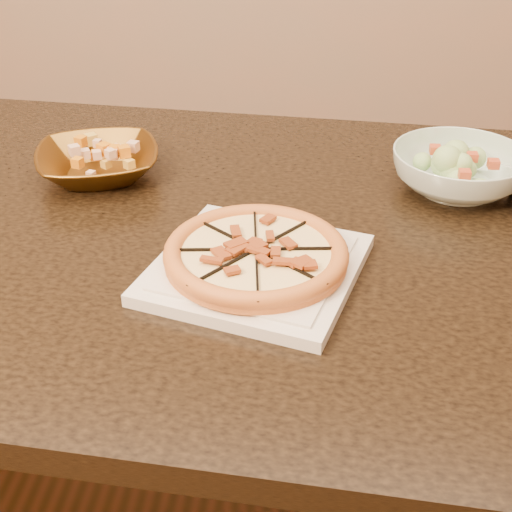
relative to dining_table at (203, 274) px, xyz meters
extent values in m
cube|color=black|center=(0.00, 0.00, 0.07)|extent=(1.56, 1.08, 0.04)
cube|color=beige|center=(0.10, -0.14, 0.10)|extent=(0.33, 0.33, 0.02)
cube|color=beige|center=(0.10, -0.14, 0.11)|extent=(0.28, 0.28, 0.00)
cylinder|color=#C57E34|center=(0.10, -0.14, 0.12)|extent=(0.25, 0.25, 0.01)
torus|color=#C57E34|center=(0.10, -0.14, 0.13)|extent=(0.25, 0.25, 0.03)
cylinder|color=beige|center=(0.10, -0.14, 0.13)|extent=(0.20, 0.20, 0.01)
cube|color=black|center=(0.10, -0.14, 0.13)|extent=(0.03, 0.25, 0.01)
cube|color=black|center=(0.10, -0.14, 0.13)|extent=(0.20, 0.16, 0.01)
cube|color=black|center=(0.10, -0.14, 0.13)|extent=(0.25, 0.03, 0.01)
cube|color=black|center=(0.10, -0.14, 0.13)|extent=(0.16, 0.20, 0.01)
cube|color=#9B441B|center=(0.12, -0.13, 0.14)|extent=(0.03, 0.02, 0.00)
cube|color=#9B441B|center=(0.14, -0.12, 0.14)|extent=(0.03, 0.02, 0.00)
cube|color=#9B441B|center=(0.15, -0.09, 0.14)|extent=(0.03, 0.03, 0.00)
cube|color=#9B441B|center=(0.11, -0.12, 0.14)|extent=(0.02, 0.03, 0.00)
cube|color=#9B441B|center=(0.11, -0.09, 0.14)|extent=(0.02, 0.03, 0.00)
cube|color=#9B441B|center=(0.09, -0.07, 0.14)|extent=(0.02, 0.03, 0.00)
cube|color=#9B441B|center=(0.09, -0.11, 0.14)|extent=(0.02, 0.03, 0.00)
cube|color=#9B441B|center=(0.06, -0.10, 0.14)|extent=(0.03, 0.03, 0.00)
cube|color=#9B441B|center=(0.03, -0.10, 0.14)|extent=(0.03, 0.02, 0.00)
cube|color=#9B441B|center=(0.06, -0.13, 0.14)|extent=(0.03, 0.02, 0.00)
cube|color=#9B441B|center=(0.04, -0.14, 0.14)|extent=(0.03, 0.02, 0.00)
cube|color=#9B441B|center=(0.08, -0.15, 0.14)|extent=(0.03, 0.02, 0.00)
cube|color=#9B441B|center=(0.06, -0.17, 0.14)|extent=(0.03, 0.03, 0.00)
cube|color=#9B441B|center=(0.06, -0.20, 0.14)|extent=(0.02, 0.03, 0.00)
cube|color=#9B441B|center=(0.09, -0.17, 0.14)|extent=(0.02, 0.03, 0.00)
cube|color=#9B441B|center=(0.10, -0.19, 0.14)|extent=(0.02, 0.03, 0.00)
cube|color=#9B441B|center=(0.13, -0.21, 0.14)|extent=(0.02, 0.03, 0.00)
cube|color=#9B441B|center=(0.12, -0.16, 0.14)|extent=(0.03, 0.03, 0.00)
cube|color=#9B441B|center=(0.15, -0.17, 0.14)|extent=(0.03, 0.02, 0.00)
cube|color=#9B441B|center=(0.12, -0.14, 0.14)|extent=(0.03, 0.02, 0.00)
imported|color=brown|center=(-0.20, 0.15, 0.12)|extent=(0.26, 0.26, 0.05)
cube|color=tan|center=(-0.20, 0.15, 0.16)|extent=(0.03, 0.03, 0.03)
cube|color=orange|center=(-0.19, 0.15, 0.16)|extent=(0.03, 0.03, 0.03)
cube|color=gold|center=(-0.18, 0.17, 0.16)|extent=(0.03, 0.03, 0.03)
cube|color=tan|center=(-0.18, 0.18, 0.16)|extent=(0.03, 0.03, 0.03)
cube|color=orange|center=(-0.20, 0.16, 0.16)|extent=(0.03, 0.03, 0.03)
cube|color=gold|center=(-0.20, 0.17, 0.16)|extent=(0.03, 0.03, 0.03)
cube|color=tan|center=(-0.21, 0.18, 0.16)|extent=(0.03, 0.03, 0.03)
cube|color=orange|center=(-0.20, 0.15, 0.16)|extent=(0.03, 0.03, 0.03)
cube|color=gold|center=(-0.21, 0.16, 0.16)|extent=(0.03, 0.03, 0.03)
cube|color=tan|center=(-0.23, 0.16, 0.16)|extent=(0.03, 0.03, 0.03)
cube|color=orange|center=(-0.24, 0.15, 0.16)|extent=(0.03, 0.03, 0.03)
cube|color=gold|center=(-0.21, 0.15, 0.16)|extent=(0.03, 0.03, 0.03)
cube|color=tan|center=(-0.22, 0.14, 0.16)|extent=(0.03, 0.03, 0.03)
cube|color=orange|center=(-0.22, 0.12, 0.16)|extent=(0.03, 0.03, 0.03)
cube|color=gold|center=(-0.20, 0.15, 0.16)|extent=(0.03, 0.03, 0.03)
cube|color=tan|center=(-0.20, 0.13, 0.16)|extent=(0.03, 0.03, 0.03)
cube|color=orange|center=(-0.19, 0.12, 0.16)|extent=(0.03, 0.03, 0.03)
cube|color=gold|center=(-0.17, 0.11, 0.16)|extent=(0.03, 0.03, 0.03)
cube|color=tan|center=(-0.19, 0.14, 0.16)|extent=(0.03, 0.03, 0.03)
cube|color=orange|center=(-0.18, 0.14, 0.16)|extent=(0.03, 0.03, 0.03)
imported|color=silver|center=(0.41, 0.15, 0.13)|extent=(0.29, 0.29, 0.07)
sphere|color=#AAC98C|center=(0.41, 0.15, 0.18)|extent=(0.04, 0.04, 0.04)
sphere|color=#AAC98C|center=(0.43, 0.16, 0.18)|extent=(0.04, 0.04, 0.04)
sphere|color=#AAC98C|center=(0.43, 0.19, 0.18)|extent=(0.04, 0.04, 0.04)
sphere|color=#AAC98C|center=(0.41, 0.16, 0.18)|extent=(0.04, 0.04, 0.04)
sphere|color=#AAC98C|center=(0.40, 0.18, 0.18)|extent=(0.04, 0.04, 0.04)
sphere|color=#AAC98C|center=(0.41, 0.15, 0.18)|extent=(0.04, 0.04, 0.04)
sphere|color=#AAC98C|center=(0.39, 0.15, 0.18)|extent=(0.04, 0.04, 0.04)
sphere|color=#AAC98C|center=(0.37, 0.13, 0.18)|extent=(0.04, 0.04, 0.04)
sphere|color=#AAC98C|center=(0.41, 0.14, 0.18)|extent=(0.04, 0.04, 0.04)
sphere|color=#AAC98C|center=(0.41, 0.12, 0.18)|extent=(0.04, 0.04, 0.04)
sphere|color=#AAC98C|center=(0.42, 0.15, 0.18)|extent=(0.04, 0.04, 0.04)
sphere|color=#AAC98C|center=(0.44, 0.14, 0.18)|extent=(0.04, 0.04, 0.04)
cube|color=#C34524|center=(0.44, 0.17, 0.17)|extent=(0.02, 0.02, 0.01)
cube|color=#C34524|center=(0.39, 0.18, 0.17)|extent=(0.02, 0.02, 0.01)
cube|color=#C34524|center=(0.39, 0.13, 0.17)|extent=(0.02, 0.02, 0.01)
cube|color=#C34524|center=(0.44, 0.13, 0.17)|extent=(0.02, 0.02, 0.01)
camera|label=1|loc=(0.17, -0.96, 0.64)|focal=50.00mm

